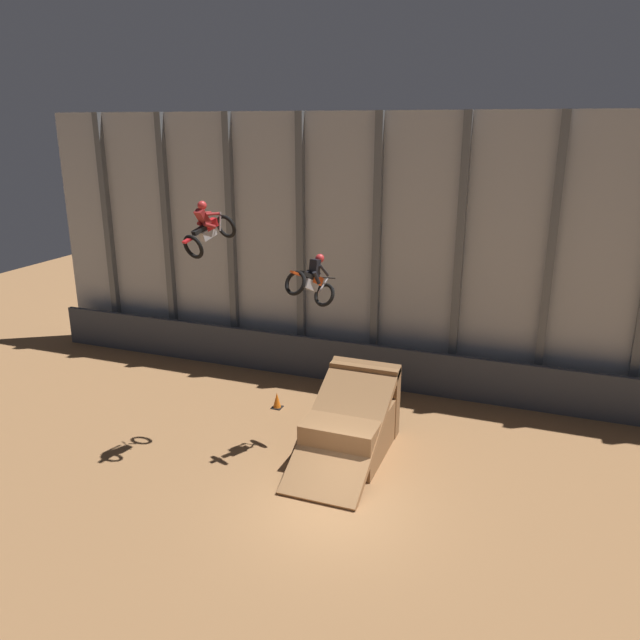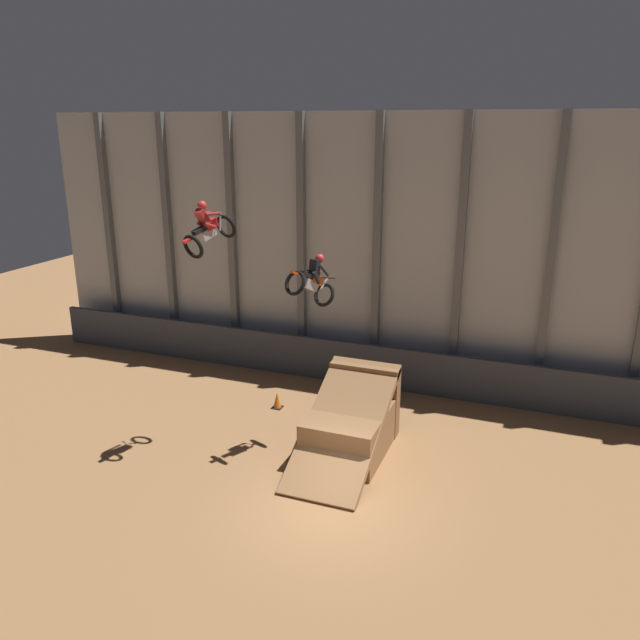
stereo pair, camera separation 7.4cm
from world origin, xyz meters
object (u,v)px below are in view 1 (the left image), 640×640
rider_bike_right_air (312,281)px  traffic_cone_near_ramp (277,400)px  dirt_ramp (352,423)px  rider_bike_left_air (208,229)px

rider_bike_right_air → traffic_cone_near_ramp: rider_bike_right_air is taller
dirt_ramp → traffic_cone_near_ramp: bearing=152.2°
dirt_ramp → rider_bike_left_air: size_ratio=2.49×
rider_bike_right_air → traffic_cone_near_ramp: (-2.15, 1.99, -4.99)m
dirt_ramp → traffic_cone_near_ramp: size_ratio=8.17×
rider_bike_left_air → traffic_cone_near_ramp: rider_bike_left_air is taller
rider_bike_left_air → traffic_cone_near_ramp: 7.11m
dirt_ramp → rider_bike_right_air: size_ratio=2.60×
rider_bike_right_air → dirt_ramp: bearing=29.2°
rider_bike_left_air → dirt_ramp: bearing=29.6°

